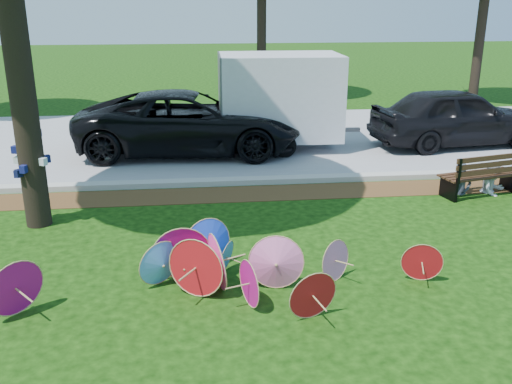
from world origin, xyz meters
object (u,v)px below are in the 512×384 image
(cargo_trailer, at_px, (280,96))
(person_right, at_px, (496,163))
(black_van, at_px, (189,123))
(person_left, at_px, (463,164))
(parasol_pile, at_px, (220,264))
(dark_pickup, at_px, (457,117))
(park_bench, at_px, (480,173))

(cargo_trailer, height_order, person_right, cargo_trailer)
(person_right, bearing_deg, black_van, 127.38)
(black_van, distance_m, person_left, 6.84)
(parasol_pile, distance_m, dark_pickup, 10.15)
(black_van, relative_size, park_bench, 3.35)
(parasol_pile, xyz_separation_m, person_left, (5.16, 3.53, 0.28))
(person_right, bearing_deg, person_left, 159.60)
(black_van, bearing_deg, person_left, -122.14)
(parasol_pile, distance_m, park_bench, 6.52)
(parasol_pile, height_order, cargo_trailer, cargo_trailer)
(person_right, bearing_deg, park_bench, 167.73)
(person_left, bearing_deg, park_bench, -15.73)
(black_van, distance_m, person_right, 7.42)
(park_bench, xyz_separation_m, person_left, (-0.35, 0.05, 0.21))
(dark_pickup, relative_size, person_left, 3.56)
(black_van, bearing_deg, dark_pickup, -86.68)
(park_bench, height_order, person_left, person_left)
(parasol_pile, bearing_deg, park_bench, 32.23)
(black_van, xyz_separation_m, cargo_trailer, (2.41, 0.28, 0.59))
(person_left, bearing_deg, person_right, -7.60)
(parasol_pile, height_order, person_right, person_right)
(parasol_pile, relative_size, cargo_trailer, 1.99)
(parasol_pile, xyz_separation_m, park_bench, (5.51, 3.48, 0.07))
(parasol_pile, height_order, black_van, black_van)
(cargo_trailer, distance_m, park_bench, 5.63)
(park_bench, relative_size, person_left, 1.31)
(dark_pickup, bearing_deg, black_van, 83.31)
(dark_pickup, relative_size, cargo_trailer, 1.49)
(parasol_pile, relative_size, park_bench, 3.61)
(black_van, distance_m, cargo_trailer, 2.49)
(parasol_pile, relative_size, person_left, 4.74)
(black_van, relative_size, person_left, 4.40)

